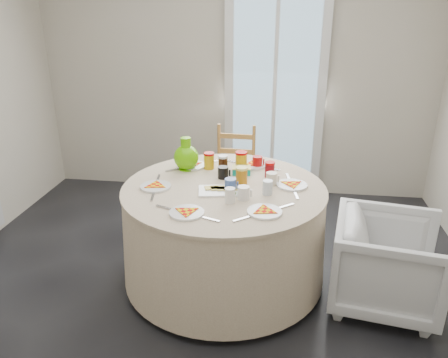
# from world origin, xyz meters

# --- Properties ---
(floor) EXTENTS (4.00, 4.00, 0.00)m
(floor) POSITION_xyz_m (0.00, 0.00, 0.00)
(floor) COLOR black
(floor) RESTS_ON ground
(wall_back) EXTENTS (4.00, 0.02, 2.60)m
(wall_back) POSITION_xyz_m (0.00, 2.00, 1.30)
(wall_back) COLOR #BCB5A3
(wall_back) RESTS_ON floor
(glass_door) EXTENTS (1.00, 0.08, 2.10)m
(glass_door) POSITION_xyz_m (0.40, 1.95, 1.05)
(glass_door) COLOR silver
(glass_door) RESTS_ON floor
(table) EXTENTS (1.45, 1.45, 0.73)m
(table) POSITION_xyz_m (0.12, 0.30, 0.38)
(table) COLOR beige
(table) RESTS_ON floor
(wooden_chair) EXTENTS (0.41, 0.39, 0.87)m
(wooden_chair) POSITION_xyz_m (0.06, 1.33, 0.47)
(wooden_chair) COLOR #B26F43
(wooden_chair) RESTS_ON floor
(armchair) EXTENTS (0.73, 0.77, 0.69)m
(armchair) POSITION_xyz_m (1.23, 0.15, 0.39)
(armchair) COLOR silver
(armchair) RESTS_ON floor
(place_settings) EXTENTS (1.49, 1.49, 0.02)m
(place_settings) POSITION_xyz_m (0.12, 0.30, 0.77)
(place_settings) COLOR silver
(place_settings) RESTS_ON table
(jar_cluster) EXTENTS (0.58, 0.40, 0.15)m
(jar_cluster) POSITION_xyz_m (0.18, 0.58, 0.82)
(jar_cluster) COLOR #AD5927
(jar_cluster) RESTS_ON table
(butter_tub) EXTENTS (0.15, 0.11, 0.05)m
(butter_tub) POSITION_xyz_m (0.21, 0.56, 0.79)
(butter_tub) COLOR #059786
(butter_tub) RESTS_ON table
(green_pitcher) EXTENTS (0.21, 0.21, 0.24)m
(green_pitcher) POSITION_xyz_m (-0.21, 0.60, 0.87)
(green_pitcher) COLOR #56BB01
(green_pitcher) RESTS_ON table
(cheese_platter) EXTENTS (0.32, 0.24, 0.04)m
(cheese_platter) POSITION_xyz_m (0.10, 0.21, 0.77)
(cheese_platter) COLOR white
(cheese_platter) RESTS_ON table
(mugs_glasses) EXTENTS (0.68, 0.68, 0.11)m
(mugs_glasses) POSITION_xyz_m (0.27, 0.33, 0.81)
(mugs_glasses) COLOR gray
(mugs_glasses) RESTS_ON table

